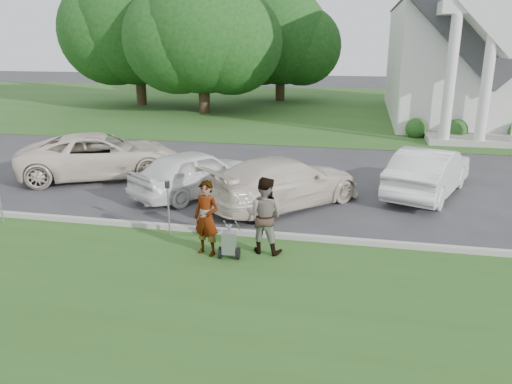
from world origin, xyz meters
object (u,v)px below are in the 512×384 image
(person_left, at_px, (206,219))
(car_c, at_px, (284,182))
(tree_far, at_px, (137,28))
(tree_back, at_px, (281,41))
(parking_meter_near, at_px, (168,201))
(tree_left, at_px, (202,36))
(car_a, at_px, (101,156))
(church, at_px, (472,21))
(striping_cart, at_px, (229,243))
(car_d, at_px, (429,171))
(person_right, at_px, (264,216))
(car_b, at_px, (196,172))

(person_left, bearing_deg, car_c, 89.33)
(tree_far, relative_size, tree_back, 1.21)
(parking_meter_near, height_order, car_c, car_c)
(tree_left, height_order, tree_back, tree_left)
(parking_meter_near, bearing_deg, car_c, 49.04)
(person_left, relative_size, car_a, 0.31)
(parking_meter_near, xyz_separation_m, car_a, (-4.55, 4.91, -0.13))
(parking_meter_near, bearing_deg, church, 64.03)
(striping_cart, distance_m, car_d, 8.06)
(person_right, distance_m, parking_meter_near, 2.71)
(church, height_order, tree_left, church)
(tree_back, bearing_deg, car_d, -70.15)
(striping_cart, relative_size, person_left, 0.55)
(tree_left, relative_size, tree_far, 0.91)
(church, xyz_separation_m, tree_back, (-13.01, 6.87, -1.21))
(tree_far, bearing_deg, tree_left, -26.56)
(car_b, distance_m, car_c, 3.05)
(church, distance_m, tree_far, 23.09)
(tree_back, height_order, car_c, tree_back)
(striping_cart, height_order, person_right, person_right)
(tree_far, height_order, parking_meter_near, tree_far)
(person_right, xyz_separation_m, parking_meter_near, (-2.64, 0.60, 0.00))
(car_c, height_order, car_d, car_d)
(car_c, bearing_deg, tree_far, -14.12)
(striping_cart, bearing_deg, car_b, 111.86)
(person_left, bearing_deg, church, 84.32)
(church, bearing_deg, striping_cart, -111.00)
(tree_back, height_order, car_b, tree_back)
(parking_meter_near, bearing_deg, tree_back, 93.60)
(tree_left, bearing_deg, parking_meter_near, -74.89)
(car_b, height_order, car_d, car_d)
(person_right, xyz_separation_m, car_a, (-7.19, 5.52, -0.13))
(church, xyz_separation_m, car_b, (-11.56, -19.38, -5.18))
(striping_cart, relative_size, parking_meter_near, 0.67)
(tree_left, relative_size, striping_cart, 10.64)
(tree_back, distance_m, parking_meter_near, 30.05)
(car_a, height_order, car_c, car_a)
(tree_left, xyz_separation_m, person_right, (8.51, -22.35, -4.18))
(person_left, distance_m, car_b, 4.84)
(person_right, height_order, car_d, person_right)
(tree_left, xyz_separation_m, parking_meter_near, (5.87, -21.75, -4.18))
(tree_back, distance_m, car_c, 27.43)
(tree_left, bearing_deg, car_a, -85.52)
(church, xyz_separation_m, car_c, (-8.56, -19.90, -5.19))
(church, relative_size, car_a, 4.15)
(church, xyz_separation_m, car_d, (-4.11, -17.79, -5.16))
(tree_back, relative_size, striping_cart, 9.63)
(tree_left, height_order, tree_far, tree_far)
(tree_left, bearing_deg, tree_far, 153.44)
(car_b, distance_m, car_d, 7.62)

